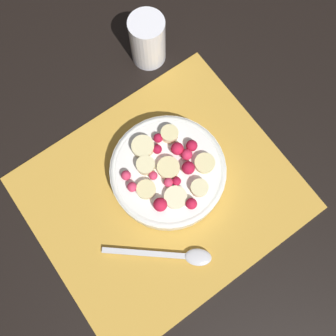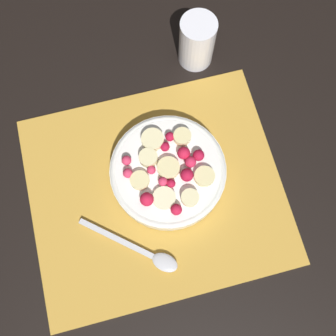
% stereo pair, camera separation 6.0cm
% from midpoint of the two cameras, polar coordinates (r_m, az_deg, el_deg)
% --- Properties ---
extents(ground_plane, '(3.00, 3.00, 0.00)m').
position_cam_midpoint_polar(ground_plane, '(0.63, -3.57, -4.33)').
color(ground_plane, black).
extents(placemat, '(0.42, 0.36, 0.01)m').
position_cam_midpoint_polar(placemat, '(0.63, -3.59, -4.27)').
color(placemat, gold).
rests_on(placemat, ground_plane).
extents(fruit_bowl, '(0.19, 0.19, 0.06)m').
position_cam_midpoint_polar(fruit_bowl, '(0.61, -2.73, -0.97)').
color(fruit_bowl, silver).
rests_on(fruit_bowl, placemat).
extents(spoon, '(0.15, 0.13, 0.01)m').
position_cam_midpoint_polar(spoon, '(0.61, -1.08, -13.74)').
color(spoon, silver).
rests_on(spoon, placemat).
extents(drinking_glass, '(0.06, 0.06, 0.10)m').
position_cam_midpoint_polar(drinking_glass, '(0.69, -5.67, 18.40)').
color(drinking_glass, white).
rests_on(drinking_glass, ground_plane).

